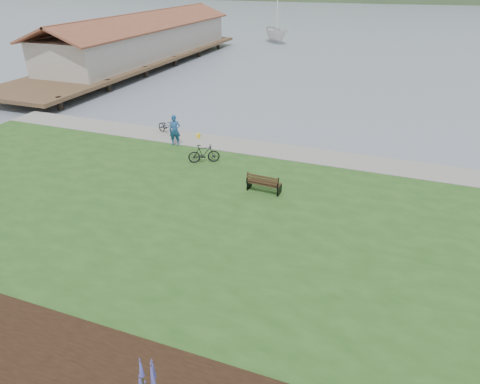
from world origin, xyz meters
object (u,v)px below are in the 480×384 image
object	(u,v)px
person	(175,128)
sailboat	(276,43)
bicycle_a	(167,127)
park_bench	(264,183)

from	to	relation	value
person	sailboat	size ratio (longest dim) A/B	0.08
bicycle_a	sailboat	size ratio (longest dim) A/B	0.07
park_bench	person	bearing A→B (deg)	152.73
park_bench	bicycle_a	world-z (taller)	park_bench
park_bench	person	world-z (taller)	person
park_bench	bicycle_a	bearing A→B (deg)	149.24
park_bench	bicycle_a	distance (m)	9.54
bicycle_a	park_bench	bearing A→B (deg)	-99.95
park_bench	bicycle_a	xyz separation A→B (m)	(-7.92, 5.32, -0.01)
person	bicycle_a	distance (m)	2.08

